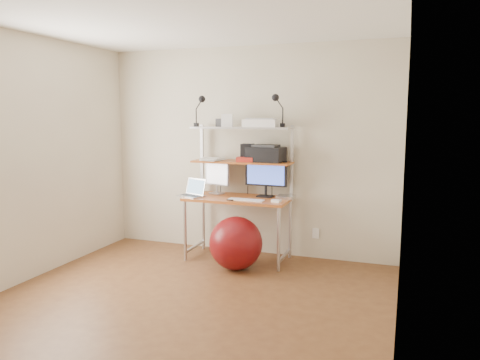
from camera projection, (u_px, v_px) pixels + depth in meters
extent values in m
plane|color=brown|center=(183.00, 305.00, 4.18)|extent=(3.60, 3.60, 0.00)
plane|color=white|center=(178.00, 15.00, 3.83)|extent=(3.60, 3.60, 0.00)
plane|color=beige|center=(248.00, 151.00, 5.68)|extent=(3.60, 0.00, 3.60)
plane|color=beige|center=(17.00, 204.00, 2.33)|extent=(3.60, 0.00, 3.60)
plane|color=beige|center=(17.00, 160.00, 4.61)|extent=(0.00, 3.60, 3.60)
plane|color=beige|center=(403.00, 176.00, 3.40)|extent=(0.00, 3.60, 3.60)
cube|color=#B26122|center=(238.00, 199.00, 5.42)|extent=(1.20, 0.60, 0.03)
cylinder|color=#B8B7BC|center=(185.00, 231.00, 5.42)|extent=(0.04, 0.04, 0.71)
cylinder|color=#B8B7BC|center=(204.00, 221.00, 5.90)|extent=(0.04, 0.04, 0.71)
cylinder|color=#B8B7BC|center=(279.00, 240.00, 5.04)|extent=(0.04, 0.04, 0.71)
cylinder|color=#B8B7BC|center=(290.00, 229.00, 5.53)|extent=(0.04, 0.04, 0.71)
cube|color=#B8B7BC|center=(202.00, 159.00, 5.79)|extent=(0.03, 0.04, 0.84)
cube|color=#B8B7BC|center=(292.00, 162.00, 5.41)|extent=(0.03, 0.04, 0.84)
cube|color=#B26122|center=(242.00, 162.00, 5.48)|extent=(1.18, 0.34, 0.02)
cube|color=#B8B7BC|center=(242.00, 128.00, 5.43)|extent=(1.18, 0.34, 0.02)
cube|color=white|center=(316.00, 233.00, 5.52)|extent=(0.08, 0.01, 0.12)
cube|color=silver|center=(217.00, 193.00, 5.66)|extent=(0.19, 0.17, 0.01)
cylinder|color=silver|center=(217.00, 189.00, 5.67)|extent=(0.03, 0.03, 0.09)
cube|color=silver|center=(217.00, 174.00, 5.64)|extent=(0.35, 0.14, 0.27)
plane|color=white|center=(216.00, 174.00, 5.63)|extent=(0.31, 0.11, 0.32)
cube|color=black|center=(265.00, 196.00, 5.45)|extent=(0.19, 0.15, 0.01)
cylinder|color=black|center=(266.00, 191.00, 5.46)|extent=(0.03, 0.03, 0.11)
cube|color=black|center=(266.00, 173.00, 5.43)|extent=(0.51, 0.05, 0.30)
plane|color=blue|center=(266.00, 173.00, 5.42)|extent=(0.45, 0.02, 0.45)
cube|color=silver|center=(191.00, 196.00, 5.48)|extent=(0.35, 0.30, 0.01)
cube|color=#2E2E31|center=(191.00, 195.00, 5.48)|extent=(0.28, 0.21, 0.00)
cube|color=silver|center=(197.00, 186.00, 5.54)|extent=(0.29, 0.16, 0.19)
plane|color=#739CC1|center=(197.00, 186.00, 5.54)|extent=(0.27, 0.16, 0.26)
cube|color=white|center=(246.00, 200.00, 5.23)|extent=(0.41, 0.12, 0.01)
cube|color=white|center=(276.00, 201.00, 5.11)|extent=(0.11, 0.08, 0.03)
cube|color=silver|center=(286.00, 197.00, 5.34)|extent=(0.20, 0.20, 0.04)
cube|color=black|center=(232.00, 199.00, 5.27)|extent=(0.09, 0.14, 0.01)
cube|color=black|center=(266.00, 154.00, 5.40)|extent=(0.44, 0.32, 0.17)
cube|color=#2E2E31|center=(266.00, 146.00, 5.38)|extent=(0.30, 0.23, 0.03)
cube|color=black|center=(247.00, 152.00, 5.47)|extent=(0.15, 0.15, 0.20)
cube|color=red|center=(245.00, 159.00, 5.40)|extent=(0.21, 0.16, 0.05)
cube|color=white|center=(261.00, 123.00, 5.32)|extent=(0.39, 0.26, 0.09)
cube|color=silver|center=(261.00, 119.00, 5.31)|extent=(0.33, 0.20, 0.01)
cube|color=white|center=(227.00, 120.00, 5.45)|extent=(0.15, 0.14, 0.15)
cube|color=#2E2E31|center=(221.00, 123.00, 5.53)|extent=(0.11, 0.11, 0.09)
cube|color=black|center=(196.00, 125.00, 5.52)|extent=(0.04, 0.05, 0.04)
cylinder|color=black|center=(196.00, 116.00, 5.50)|extent=(0.01, 0.01, 0.16)
sphere|color=black|center=(202.00, 99.00, 5.44)|extent=(0.08, 0.08, 0.08)
cube|color=black|center=(283.00, 125.00, 5.22)|extent=(0.05, 0.05, 0.05)
cylinder|color=black|center=(283.00, 116.00, 5.21)|extent=(0.01, 0.01, 0.16)
sphere|color=black|center=(275.00, 97.00, 5.20)|extent=(0.08, 0.08, 0.08)
sphere|color=maroon|center=(236.00, 243.00, 5.12)|extent=(0.59, 0.59, 0.59)
cube|color=white|center=(210.00, 160.00, 5.64)|extent=(0.29, 0.33, 0.00)
cube|color=white|center=(213.00, 160.00, 5.55)|extent=(0.27, 0.32, 0.00)
cube|color=white|center=(214.00, 159.00, 5.64)|extent=(0.22, 0.29, 0.00)
cube|color=white|center=(212.00, 159.00, 5.59)|extent=(0.22, 0.29, 0.00)
cube|color=white|center=(210.00, 158.00, 5.62)|extent=(0.27, 0.32, 0.00)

